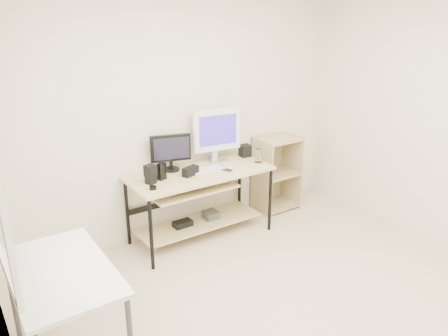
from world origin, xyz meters
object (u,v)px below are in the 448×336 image
Objects in this scene: audio_controller at (162,171)px; black_monitor at (171,150)px; desk at (198,191)px; white_imac at (217,131)px; side_table at (62,280)px; shelf_unit at (275,172)px.

black_monitor is at bearing 22.92° from audio_controller.
black_monitor is (-0.20, 0.20, 0.43)m from desk.
white_imac is at bearing -6.63° from audio_controller.
audio_controller reaches higher than desk.
side_table is 1.11× the size of shelf_unit.
white_imac is (2.01, 1.25, 0.42)m from side_table.
shelf_unit is at bearing 23.33° from side_table.
white_imac reaches higher than desk.
audio_controller is (-0.40, 0.01, 0.30)m from desk.
shelf_unit is 1.47m from black_monitor.
black_monitor reaches higher than audio_controller.
white_imac is at bearing 27.84° from desk.
white_imac reaches higher than black_monitor.
desk is 3.65× the size of black_monitor.
black_monitor reaches higher than desk.
side_table is 2.43× the size of black_monitor.
desk and side_table have the same top height.
side_table is at bearing -147.35° from desk.
white_imac is at bearing 31.84° from side_table.
shelf_unit is at bearing 6.41° from white_imac.
shelf_unit is at bearing 7.77° from desk.
audio_controller reaches higher than side_table.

